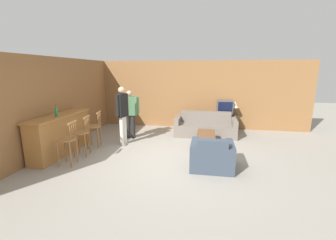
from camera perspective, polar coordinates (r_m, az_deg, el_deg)
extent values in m
plane|color=gray|center=(5.81, 0.13, -10.09)|extent=(24.00, 24.00, 0.00)
cube|color=olive|center=(8.89, 4.03, 6.46)|extent=(9.40, 0.08, 2.60)
cube|color=olive|center=(7.83, -22.73, 4.71)|extent=(0.08, 8.51, 2.60)
cube|color=#A87038|center=(6.75, -25.54, -3.48)|extent=(0.47, 2.09, 1.03)
cube|color=#A87038|center=(6.64, -25.98, 0.99)|extent=(0.55, 2.15, 0.05)
cylinder|color=#996638|center=(5.85, -24.38, -4.48)|extent=(0.46, 0.46, 0.04)
cylinder|color=#996638|center=(6.14, -24.65, -6.92)|extent=(0.04, 0.04, 0.61)
cylinder|color=#996638|center=(5.90, -26.10, -7.84)|extent=(0.04, 0.04, 0.61)
cylinder|color=#996638|center=(6.00, -22.13, -7.15)|extent=(0.04, 0.04, 0.61)
cylinder|color=#996638|center=(5.75, -23.51, -8.11)|extent=(0.04, 0.04, 0.61)
cylinder|color=#996638|center=(5.82, -22.37, -2.31)|extent=(0.02, 0.02, 0.37)
cylinder|color=#996638|center=(5.75, -22.77, -2.52)|extent=(0.02, 0.02, 0.37)
cylinder|color=#996638|center=(5.67, -23.17, -2.74)|extent=(0.02, 0.02, 0.37)
cylinder|color=#996638|center=(5.60, -23.59, -2.97)|extent=(0.02, 0.02, 0.37)
cube|color=#996638|center=(5.66, -23.14, -0.64)|extent=(0.06, 0.37, 0.04)
cylinder|color=#996638|center=(6.36, -21.22, -2.90)|extent=(0.48, 0.48, 0.04)
cylinder|color=#996638|center=(6.64, -21.68, -5.25)|extent=(0.04, 0.04, 0.61)
cylinder|color=#996638|center=(6.38, -22.77, -6.05)|extent=(0.04, 0.04, 0.61)
cylinder|color=#996638|center=(6.52, -19.25, -5.37)|extent=(0.04, 0.04, 0.61)
cylinder|color=#996638|center=(6.26, -20.25, -6.20)|extent=(0.04, 0.04, 0.61)
cylinder|color=#996638|center=(6.36, -19.39, -0.88)|extent=(0.02, 0.02, 0.37)
cylinder|color=#996638|center=(6.28, -19.68, -1.06)|extent=(0.02, 0.02, 0.37)
cylinder|color=#996638|center=(6.20, -19.97, -1.24)|extent=(0.02, 0.02, 0.37)
cylinder|color=#996638|center=(6.12, -20.27, -1.43)|extent=(0.02, 0.02, 0.37)
cube|color=#996638|center=(6.20, -19.96, 0.68)|extent=(0.08, 0.37, 0.04)
cylinder|color=#996638|center=(6.92, -18.41, -1.50)|extent=(0.50, 0.50, 0.04)
cylinder|color=#996638|center=(7.18, -19.03, -3.74)|extent=(0.04, 0.04, 0.61)
cylinder|color=#996638|center=(6.91, -19.79, -4.43)|extent=(0.04, 0.04, 0.61)
cylinder|color=#996638|center=(7.09, -16.71, -3.78)|extent=(0.04, 0.04, 0.61)
cylinder|color=#996638|center=(6.82, -17.39, -4.48)|extent=(0.04, 0.04, 0.61)
cylinder|color=#996638|center=(6.94, -16.77, 0.38)|extent=(0.02, 0.02, 0.37)
cylinder|color=#996638|center=(6.86, -16.96, 0.23)|extent=(0.02, 0.02, 0.37)
cylinder|color=#996638|center=(6.78, -17.16, 0.08)|extent=(0.02, 0.02, 0.37)
cylinder|color=#996638|center=(6.70, -17.36, -0.08)|extent=(0.02, 0.02, 0.37)
cube|color=#996638|center=(6.78, -17.17, 1.84)|extent=(0.10, 0.37, 0.04)
cube|color=#70665B|center=(7.93, 9.42, -2.47)|extent=(1.77, 0.92, 0.41)
cube|color=#70665B|center=(8.18, 9.55, 0.86)|extent=(1.77, 0.22, 0.38)
cube|color=#70665B|center=(7.97, 2.49, -1.45)|extent=(0.16, 0.92, 0.62)
cube|color=#70665B|center=(7.96, 16.40, -1.97)|extent=(0.16, 0.92, 0.62)
cube|color=#384251|center=(5.41, 11.03, -9.72)|extent=(0.65, 0.88, 0.41)
cube|color=#384251|center=(4.96, 11.28, -6.99)|extent=(0.65, 0.22, 0.36)
cube|color=#384251|center=(5.40, 15.44, -8.85)|extent=(0.16, 0.88, 0.61)
cube|color=#384251|center=(5.37, 6.71, -8.56)|extent=(0.16, 0.88, 0.61)
cube|color=brown|center=(6.63, 9.66, -3.58)|extent=(0.52, 1.07, 0.04)
cube|color=brown|center=(6.22, 7.52, -6.67)|extent=(0.06, 0.06, 0.40)
cube|color=brown|center=(6.22, 11.56, -6.82)|extent=(0.06, 0.06, 0.40)
cube|color=brown|center=(7.17, 7.88, -4.09)|extent=(0.06, 0.06, 0.40)
cube|color=brown|center=(7.17, 11.38, -4.22)|extent=(0.06, 0.06, 0.40)
cube|color=#2D2319|center=(8.71, 14.00, -0.68)|extent=(1.03, 0.46, 0.60)
cube|color=#4C4C4C|center=(8.60, 14.21, 3.06)|extent=(0.58, 0.45, 0.55)
cube|color=black|center=(8.38, 14.31, 2.82)|extent=(0.51, 0.01, 0.48)
cylinder|color=#2D7F3D|center=(6.40, -26.46, 1.70)|extent=(0.08, 0.08, 0.20)
cone|color=#2D7F3D|center=(6.38, -26.58, 2.95)|extent=(0.07, 0.07, 0.08)
cylinder|color=black|center=(6.37, -26.62, 3.39)|extent=(0.03, 0.03, 0.02)
cylinder|color=brown|center=(8.68, 16.44, 1.24)|extent=(0.16, 0.16, 0.02)
cylinder|color=brown|center=(8.65, 16.50, 2.18)|extent=(0.03, 0.03, 0.26)
cone|color=beige|center=(8.61, 16.60, 3.80)|extent=(0.28, 0.28, 0.23)
cylinder|color=black|center=(7.64, -10.12, -1.65)|extent=(0.15, 0.15, 0.78)
cylinder|color=black|center=(7.62, -8.88, -1.64)|extent=(0.15, 0.15, 0.78)
cube|color=#4C754C|center=(7.49, -9.69, 3.55)|extent=(0.51, 0.29, 0.62)
cylinder|color=#4C754C|center=(7.52, -11.68, 3.69)|extent=(0.10, 0.10, 0.57)
cylinder|color=#4C754C|center=(7.46, -7.69, 3.77)|extent=(0.10, 0.10, 0.57)
sphere|color=tan|center=(7.44, -9.81, 6.71)|extent=(0.18, 0.18, 0.18)
cylinder|color=silver|center=(7.09, -10.97, -2.44)|extent=(0.13, 0.13, 0.86)
cylinder|color=silver|center=(6.97, -11.62, -2.73)|extent=(0.13, 0.13, 0.86)
cube|color=black|center=(6.87, -11.57, 3.64)|extent=(0.25, 0.45, 0.68)
cylinder|color=black|center=(7.06, -10.54, 4.14)|extent=(0.08, 0.08, 0.63)
cylinder|color=black|center=(6.68, -12.67, 3.58)|extent=(0.08, 0.08, 0.63)
sphere|color=tan|center=(6.82, -11.74, 7.46)|extent=(0.20, 0.20, 0.20)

